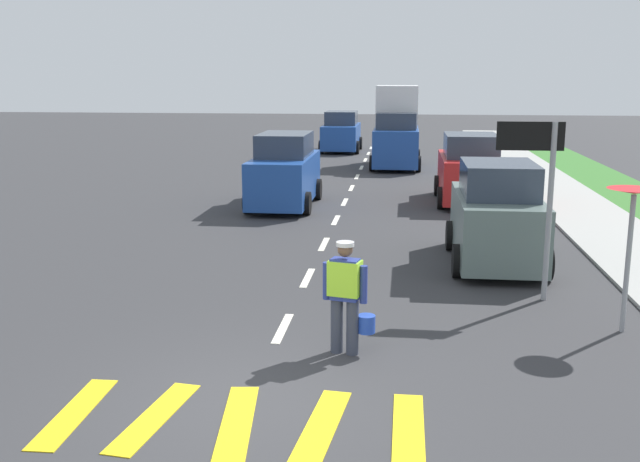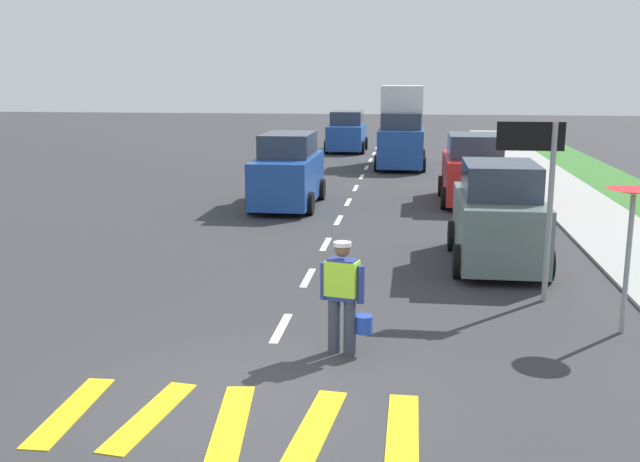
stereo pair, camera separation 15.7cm
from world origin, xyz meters
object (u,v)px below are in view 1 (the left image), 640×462
(yield_sign, at_px, (633,204))
(lane_direction_sign, at_px, (538,167))
(car_parked_curbside, at_px, (496,217))
(delivery_truck, at_px, (396,130))
(car_oncoming_lead, at_px, (285,173))
(car_parked_far, at_px, (469,171))
(road_worker, at_px, (347,292))
(car_oncoming_third, at_px, (341,133))

(yield_sign, height_order, lane_direction_sign, lane_direction_sign)
(lane_direction_sign, xyz_separation_m, car_parked_curbside, (-0.36, 2.52, -1.38))
(yield_sign, distance_m, lane_direction_sign, 1.99)
(delivery_truck, height_order, car_oncoming_lead, delivery_truck)
(car_parked_far, bearing_deg, yield_sign, -83.10)
(car_oncoming_lead, bearing_deg, delivery_truck, 72.46)
(delivery_truck, xyz_separation_m, car_oncoming_lead, (-3.28, -10.36, -0.56))
(car_oncoming_lead, xyz_separation_m, car_parked_far, (5.72, 1.32, -0.03))
(road_worker, xyz_separation_m, yield_sign, (4.28, 1.44, 1.13))
(car_parked_far, relative_size, car_oncoming_third, 1.02)
(car_parked_curbside, bearing_deg, road_worker, -116.49)
(road_worker, xyz_separation_m, car_oncoming_lead, (-2.89, 12.04, 0.12))
(road_worker, xyz_separation_m, delivery_truck, (0.39, 22.40, 0.68))
(road_worker, height_order, car_oncoming_lead, car_oncoming_lead)
(car_parked_curbside, relative_size, car_parked_far, 0.94)
(road_worker, bearing_deg, lane_direction_sign, 44.08)
(car_parked_curbside, bearing_deg, car_oncoming_lead, 130.92)
(car_oncoming_lead, height_order, car_oncoming_third, car_oncoming_lead)
(car_parked_curbside, height_order, car_oncoming_third, car_parked_curbside)
(car_oncoming_third, bearing_deg, car_parked_curbside, -77.06)
(road_worker, xyz_separation_m, car_parked_curbside, (2.76, 5.53, 0.09))
(yield_sign, distance_m, car_oncoming_lead, 12.83)
(road_worker, relative_size, delivery_truck, 0.36)
(yield_sign, bearing_deg, road_worker, -161.41)
(car_oncoming_lead, bearing_deg, yield_sign, -55.94)
(yield_sign, xyz_separation_m, car_oncoming_lead, (-7.17, 10.60, -1.01))
(delivery_truck, bearing_deg, road_worker, -91.00)
(lane_direction_sign, distance_m, car_parked_far, 10.44)
(car_parked_curbside, distance_m, car_oncoming_third, 23.96)
(road_worker, bearing_deg, car_parked_far, 78.00)
(yield_sign, height_order, car_oncoming_lead, yield_sign)
(delivery_truck, relative_size, car_oncoming_lead, 1.05)
(delivery_truck, xyz_separation_m, car_parked_curbside, (2.37, -16.87, -0.59))
(yield_sign, distance_m, car_parked_curbside, 4.49)
(road_worker, distance_m, car_oncoming_third, 29.00)
(car_parked_curbside, xyz_separation_m, car_oncoming_lead, (-5.64, 6.51, 0.03))
(car_parked_curbside, bearing_deg, car_oncoming_third, 102.94)
(lane_direction_sign, bearing_deg, yield_sign, -53.41)
(road_worker, bearing_deg, car_parked_curbside, 63.51)
(car_oncoming_third, bearing_deg, delivery_truck, -65.16)
(car_oncoming_lead, distance_m, car_oncoming_third, 16.85)
(car_oncoming_lead, bearing_deg, lane_direction_sign, -56.39)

